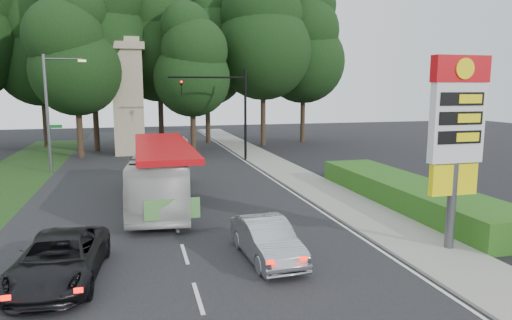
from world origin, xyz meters
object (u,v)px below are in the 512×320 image
object	(u,v)px
gas_station_pylon	(457,127)
traffic_signal_mast	(229,102)
monument	(128,96)
transit_bus	(163,174)
streetlight_signs	(50,108)
sedan_silver	(267,240)
suv_charcoal	(59,259)

from	to	relation	value
gas_station_pylon	traffic_signal_mast	size ratio (longest dim) A/B	0.95
monument	transit_bus	world-z (taller)	monument
gas_station_pylon	streetlight_signs	size ratio (longest dim) A/B	0.86
monument	sedan_silver	bearing A→B (deg)	-80.27
sedan_silver	gas_station_pylon	bearing A→B (deg)	-10.79
streetlight_signs	transit_bus	bearing A→B (deg)	-57.19
traffic_signal_mast	streetlight_signs	size ratio (longest dim) A/B	0.90
gas_station_pylon	traffic_signal_mast	world-z (taller)	traffic_signal_mast
gas_station_pylon	suv_charcoal	distance (m)	13.59
transit_bus	sedan_silver	xyz separation A→B (m)	(2.88, -8.67, -0.83)
traffic_signal_mast	transit_bus	size ratio (longest dim) A/B	0.66
transit_bus	suv_charcoal	bearing A→B (deg)	-106.24
gas_station_pylon	monument	bearing A→B (deg)	111.80
gas_station_pylon	streetlight_signs	xyz separation A→B (m)	(-16.19, 20.01, -0.01)
sedan_silver	streetlight_signs	bearing A→B (deg)	113.37
gas_station_pylon	sedan_silver	distance (m)	7.59
streetlight_signs	sedan_silver	size ratio (longest dim) A/B	1.90
suv_charcoal	sedan_silver	bearing A→B (deg)	6.23
gas_station_pylon	monument	xyz separation A→B (m)	(-11.20, 28.01, 0.66)
traffic_signal_mast	sedan_silver	bearing A→B (deg)	-98.14
monument	transit_bus	distance (m)	18.91
monument	suv_charcoal	world-z (taller)	monument
traffic_signal_mast	sedan_silver	xyz separation A→B (m)	(-3.02, -21.15, -3.98)
gas_station_pylon	transit_bus	world-z (taller)	gas_station_pylon
traffic_signal_mast	monument	world-z (taller)	monument
traffic_signal_mast	streetlight_signs	xyz separation A→B (m)	(-12.67, -1.99, -0.23)
gas_station_pylon	suv_charcoal	size ratio (longest dim) A/B	1.35
transit_bus	sedan_silver	distance (m)	9.18
streetlight_signs	suv_charcoal	distance (m)	19.91
monument	transit_bus	bearing A→B (deg)	-84.52
streetlight_signs	traffic_signal_mast	bearing A→B (deg)	8.92
traffic_signal_mast	transit_bus	bearing A→B (deg)	-115.34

